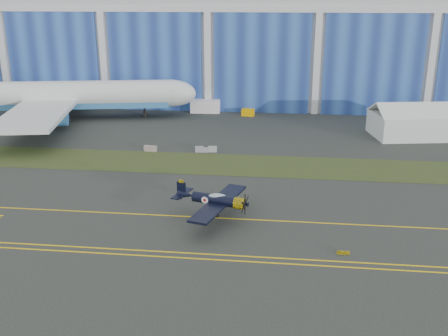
# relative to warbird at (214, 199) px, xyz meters

# --- Properties ---
(ground) EXTENTS (260.00, 260.00, 0.00)m
(ground) POSITION_rel_warbird_xyz_m (-8.70, 5.51, -2.41)
(ground) COLOR #313632
(ground) RESTS_ON ground
(grass_median) EXTENTS (260.00, 10.00, 0.02)m
(grass_median) POSITION_rel_warbird_xyz_m (-8.70, 19.51, -2.39)
(grass_median) COLOR #475128
(grass_median) RESTS_ON ground
(hangar) EXTENTS (220.00, 45.70, 30.00)m
(hangar) POSITION_rel_warbird_xyz_m (-8.70, 77.29, 12.55)
(hangar) COLOR silver
(hangar) RESTS_ON ground
(taxiway_centreline) EXTENTS (200.00, 0.20, 0.02)m
(taxiway_centreline) POSITION_rel_warbird_xyz_m (-8.70, 0.51, -2.40)
(taxiway_centreline) COLOR yellow
(taxiway_centreline) RESTS_ON ground
(edge_line_near) EXTENTS (80.00, 0.20, 0.02)m
(edge_line_near) POSITION_rel_warbird_xyz_m (-8.70, -8.99, -2.40)
(edge_line_near) COLOR yellow
(edge_line_near) RESTS_ON ground
(edge_line_far) EXTENTS (80.00, 0.20, 0.02)m
(edge_line_far) POSITION_rel_warbird_xyz_m (-8.70, -7.99, -2.40)
(edge_line_far) COLOR yellow
(edge_line_far) RESTS_ON ground
(guard_board_right) EXTENTS (1.20, 0.15, 0.35)m
(guard_board_right) POSITION_rel_warbird_xyz_m (13.30, -6.49, -2.23)
(guard_board_right) COLOR yellow
(guard_board_right) RESTS_ON ground
(warbird) EXTENTS (12.16, 13.51, 3.38)m
(warbird) POSITION_rel_warbird_xyz_m (0.00, 0.00, 0.00)
(warbird) COLOR black
(warbird) RESTS_ON ground
(jetliner) EXTENTS (69.41, 62.23, 21.07)m
(jetliner) POSITION_rel_warbird_xyz_m (-36.90, 44.54, 8.13)
(jetliner) COLOR silver
(jetliner) RESTS_ON ground
(tent) EXTENTS (14.43, 11.60, 6.04)m
(tent) POSITION_rel_warbird_xyz_m (29.05, 38.84, 0.61)
(tent) COLOR silver
(tent) RESTS_ON ground
(shipping_container) EXTENTS (6.19, 2.77, 2.63)m
(shipping_container) POSITION_rel_warbird_xyz_m (-9.12, 53.40, -1.10)
(shipping_container) COLOR white
(shipping_container) RESTS_ON ground
(tug) EXTENTS (2.64, 1.95, 1.39)m
(tug) POSITION_rel_warbird_xyz_m (-0.10, 51.37, -1.71)
(tug) COLOR #FBB200
(tug) RESTS_ON ground
(barrier_a) EXTENTS (2.06, 0.87, 0.90)m
(barrier_a) POSITION_rel_warbird_xyz_m (-13.50, 24.68, -1.96)
(barrier_a) COLOR gray
(barrier_a) RESTS_ON ground
(barrier_b) EXTENTS (2.05, 0.80, 0.90)m
(barrier_b) POSITION_rel_warbird_xyz_m (-4.06, 25.48, -1.96)
(barrier_b) COLOR #919A97
(barrier_b) RESTS_ON ground
(barrier_c) EXTENTS (2.03, 0.72, 0.90)m
(barrier_c) POSITION_rel_warbird_xyz_m (-5.43, 25.21, -1.96)
(barrier_c) COLOR gray
(barrier_c) RESTS_ON ground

